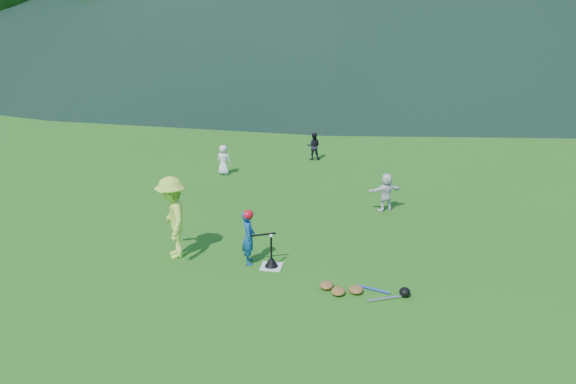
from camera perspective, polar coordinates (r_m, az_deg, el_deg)
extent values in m
plane|color=#216316|center=(12.38, -1.69, -7.61)|extent=(120.00, 120.00, 0.00)
cube|color=silver|center=(12.38, -1.69, -7.57)|extent=(0.45, 0.45, 0.02)
sphere|color=white|center=(12.07, -1.73, -4.47)|extent=(0.08, 0.08, 0.08)
imported|color=navy|center=(12.34, -4.03, -4.62)|extent=(0.39, 0.50, 1.22)
imported|color=#BCF046|center=(12.78, -11.66, -2.56)|extent=(1.15, 1.40, 1.88)
imported|color=white|center=(18.93, -6.57, 3.26)|extent=(0.54, 0.40, 1.01)
imported|color=black|center=(20.68, 2.62, 4.68)|extent=(0.51, 0.41, 1.01)
imported|color=white|center=(15.69, 9.93, -0.01)|extent=(1.03, 0.73, 1.07)
cone|color=black|center=(12.33, -1.70, -7.15)|extent=(0.30, 0.30, 0.18)
cylinder|color=black|center=(12.19, -1.71, -5.71)|extent=(0.04, 0.04, 0.50)
ellipsoid|color=red|center=(12.14, -4.08, -2.31)|extent=(0.24, 0.26, 0.22)
cylinder|color=black|center=(12.23, -2.68, -4.36)|extent=(0.60, 0.26, 0.07)
ellipsoid|color=olive|center=(11.31, 5.12, -10.01)|extent=(0.28, 0.34, 0.13)
ellipsoid|color=olive|center=(11.41, 6.94, -9.81)|extent=(0.28, 0.34, 0.13)
ellipsoid|color=olive|center=(11.52, 3.93, -9.42)|extent=(0.28, 0.34, 0.13)
cylinder|color=silver|center=(11.24, 9.74, -10.62)|extent=(0.68, 0.34, 0.06)
cylinder|color=#263FA5|center=(11.54, 8.71, -9.75)|extent=(0.65, 0.29, 0.05)
ellipsoid|color=black|center=(11.41, 11.78, -9.92)|extent=(0.22, 0.24, 0.19)
cube|color=gray|center=(39.29, 5.51, 11.36)|extent=(70.00, 0.03, 1.20)
cube|color=yellow|center=(39.21, 5.54, 12.29)|extent=(70.00, 0.08, 0.08)
cylinder|color=gray|center=(39.29, 5.51, 11.36)|extent=(0.07, 0.07, 1.30)
cylinder|color=#382314|center=(53.28, -25.58, 12.94)|extent=(0.56, 0.56, 3.74)
cylinder|color=#382314|center=(52.10, -20.18, 13.84)|extent=(0.56, 0.56, 4.34)
cylinder|color=#382314|center=(47.34, -16.56, 13.12)|extent=(0.56, 0.56, 3.18)
cylinder|color=#382314|center=(46.96, -10.33, 13.90)|extent=(0.56, 0.56, 3.78)
cylinder|color=#382314|center=(47.12, -4.03, 14.52)|extent=(0.56, 0.56, 4.38)
cylinder|color=#382314|center=(43.42, 1.51, 13.46)|extent=(0.56, 0.56, 3.22)
cylinder|color=#382314|center=(44.58, 8.07, 13.80)|extent=(0.56, 0.56, 3.81)
cylinder|color=#382314|center=(46.27, 14.24, 13.97)|extent=(0.56, 0.56, 4.41)
cylinder|color=#382314|center=(44.09, 20.90, 12.39)|extent=(0.56, 0.56, 3.25)
cylinder|color=#382314|center=(46.73, 26.44, 12.34)|extent=(0.56, 0.56, 3.85)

